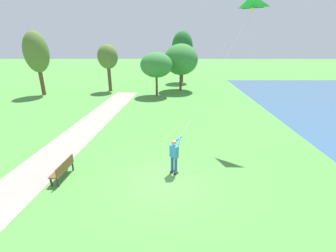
{
  "coord_description": "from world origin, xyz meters",
  "views": [
    {
      "loc": [
        0.2,
        -9.01,
        6.19
      ],
      "look_at": [
        0.24,
        1.38,
        2.19
      ],
      "focal_mm": 25.14,
      "sensor_mm": 36.0,
      "label": 1
    }
  ],
  "objects_px": {
    "tree_treeline_center": "(107,57)",
    "tree_treeline_left": "(180,60)",
    "tree_horizon_far": "(181,47)",
    "tree_treeline_right": "(35,53)",
    "flying_kite": "(250,5)",
    "tree_behind_path": "(155,65)",
    "park_bench_near_walkway": "(62,169)",
    "person_kite_flyer": "(174,153)"
  },
  "relations": [
    {
      "from": "tree_treeline_center",
      "to": "tree_treeline_left",
      "type": "height_order",
      "value": "tree_treeline_left"
    },
    {
      "from": "tree_horizon_far",
      "to": "tree_treeline_left",
      "type": "xyz_separation_m",
      "value": [
        -0.44,
        -5.53,
        -1.09
      ]
    },
    {
      "from": "tree_treeline_center",
      "to": "tree_treeline_right",
      "type": "bearing_deg",
      "value": -164.2
    },
    {
      "from": "flying_kite",
      "to": "tree_treeline_left",
      "type": "distance_m",
      "value": 15.39
    },
    {
      "from": "tree_treeline_right",
      "to": "tree_horizon_far",
      "type": "relative_size",
      "value": 0.98
    },
    {
      "from": "tree_treeline_center",
      "to": "flying_kite",
      "type": "bearing_deg",
      "value": -51.68
    },
    {
      "from": "tree_behind_path",
      "to": "tree_treeline_left",
      "type": "relative_size",
      "value": 0.86
    },
    {
      "from": "park_bench_near_walkway",
      "to": "tree_horizon_far",
      "type": "bearing_deg",
      "value": 74.49
    },
    {
      "from": "person_kite_flyer",
      "to": "flying_kite",
      "type": "distance_m",
      "value": 8.67
    },
    {
      "from": "person_kite_flyer",
      "to": "tree_horizon_far",
      "type": "distance_m",
      "value": 24.28
    },
    {
      "from": "flying_kite",
      "to": "tree_treeline_right",
      "type": "xyz_separation_m",
      "value": [
        -18.2,
        12.22,
        -3.16
      ]
    },
    {
      "from": "park_bench_near_walkway",
      "to": "tree_treeline_left",
      "type": "distance_m",
      "value": 20.12
    },
    {
      "from": "person_kite_flyer",
      "to": "park_bench_near_walkway",
      "type": "relative_size",
      "value": 1.19
    },
    {
      "from": "person_kite_flyer",
      "to": "flying_kite",
      "type": "bearing_deg",
      "value": 43.65
    },
    {
      "from": "person_kite_flyer",
      "to": "tree_treeline_right",
      "type": "relative_size",
      "value": 0.27
    },
    {
      "from": "park_bench_near_walkway",
      "to": "tree_treeline_left",
      "type": "xyz_separation_m",
      "value": [
        6.33,
        18.85,
        3.08
      ]
    },
    {
      "from": "tree_behind_path",
      "to": "tree_treeline_right",
      "type": "distance_m",
      "value": 12.7
    },
    {
      "from": "park_bench_near_walkway",
      "to": "tree_treeline_center",
      "type": "xyz_separation_m",
      "value": [
        -2.07,
        18.47,
        3.35
      ]
    },
    {
      "from": "flying_kite",
      "to": "tree_treeline_center",
      "type": "xyz_separation_m",
      "value": [
        -11.22,
        14.19,
        -3.82
      ]
    },
    {
      "from": "tree_behind_path",
      "to": "flying_kite",
      "type": "bearing_deg",
      "value": -64.94
    },
    {
      "from": "flying_kite",
      "to": "tree_treeline_center",
      "type": "relative_size",
      "value": 1.21
    },
    {
      "from": "tree_treeline_right",
      "to": "tree_treeline_left",
      "type": "relative_size",
      "value": 1.25
    },
    {
      "from": "tree_behind_path",
      "to": "tree_treeline_left",
      "type": "xyz_separation_m",
      "value": [
        2.74,
        2.66,
        0.32
      ]
    },
    {
      "from": "tree_behind_path",
      "to": "tree_horizon_far",
      "type": "xyz_separation_m",
      "value": [
        3.19,
        8.2,
        1.42
      ]
    },
    {
      "from": "flying_kite",
      "to": "tree_treeline_right",
      "type": "bearing_deg",
      "value": 146.13
    },
    {
      "from": "person_kite_flyer",
      "to": "park_bench_near_walkway",
      "type": "distance_m",
      "value": 5.16
    },
    {
      "from": "park_bench_near_walkway",
      "to": "tree_treeline_left",
      "type": "bearing_deg",
      "value": 71.45
    },
    {
      "from": "flying_kite",
      "to": "tree_treeline_center",
      "type": "distance_m",
      "value": 18.49
    },
    {
      "from": "tree_behind_path",
      "to": "tree_treeline_left",
      "type": "height_order",
      "value": "tree_treeline_left"
    },
    {
      "from": "flying_kite",
      "to": "park_bench_near_walkway",
      "type": "relative_size",
      "value": 4.16
    },
    {
      "from": "park_bench_near_walkway",
      "to": "tree_horizon_far",
      "type": "distance_m",
      "value": 25.64
    },
    {
      "from": "person_kite_flyer",
      "to": "flying_kite",
      "type": "relative_size",
      "value": 0.29
    },
    {
      "from": "tree_horizon_far",
      "to": "tree_treeline_left",
      "type": "relative_size",
      "value": 1.27
    },
    {
      "from": "tree_behind_path",
      "to": "tree_treeline_right",
      "type": "xyz_separation_m",
      "value": [
        -12.63,
        0.31,
        1.25
      ]
    },
    {
      "from": "flying_kite",
      "to": "tree_horizon_far",
      "type": "xyz_separation_m",
      "value": [
        -2.38,
        20.1,
        -3.0
      ]
    },
    {
      "from": "flying_kite",
      "to": "tree_treeline_right",
      "type": "distance_m",
      "value": 22.14
    },
    {
      "from": "tree_treeline_right",
      "to": "tree_treeline_center",
      "type": "bearing_deg",
      "value": 15.8
    },
    {
      "from": "tree_treeline_left",
      "to": "flying_kite",
      "type": "bearing_deg",
      "value": -79.04
    },
    {
      "from": "flying_kite",
      "to": "tree_horizon_far",
      "type": "relative_size",
      "value": 0.94
    },
    {
      "from": "tree_behind_path",
      "to": "tree_treeline_center",
      "type": "bearing_deg",
      "value": 157.95
    },
    {
      "from": "tree_treeline_center",
      "to": "tree_treeline_left",
      "type": "distance_m",
      "value": 8.41
    },
    {
      "from": "tree_behind_path",
      "to": "tree_treeline_left",
      "type": "distance_m",
      "value": 3.84
    }
  ]
}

